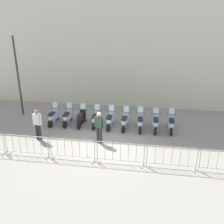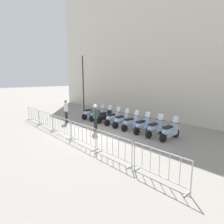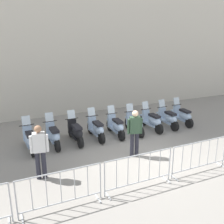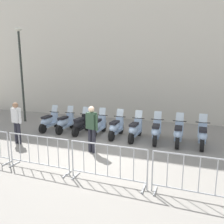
# 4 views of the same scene
# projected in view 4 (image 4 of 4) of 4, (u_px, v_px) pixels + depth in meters

# --- Properties ---
(ground_plane) EXTENTS (120.00, 120.00, 0.00)m
(ground_plane) POSITION_uv_depth(u_px,v_px,m) (97.00, 153.00, 7.61)
(ground_plane) COLOR gray
(building_facade) EXTENTS (28.01, 2.49, 13.13)m
(building_facade) POSITION_uv_depth(u_px,v_px,m) (143.00, 15.00, 13.16)
(building_facade) COLOR beige
(building_facade) RESTS_ON ground
(motorcycle_0) EXTENTS (0.56, 1.72, 1.24)m
(motorcycle_0) POSITION_uv_depth(u_px,v_px,m) (49.00, 122.00, 10.65)
(motorcycle_0) COLOR black
(motorcycle_0) RESTS_ON ground
(motorcycle_1) EXTENTS (0.56, 1.72, 1.24)m
(motorcycle_1) POSITION_uv_depth(u_px,v_px,m) (65.00, 123.00, 10.42)
(motorcycle_1) COLOR black
(motorcycle_1) RESTS_ON ground
(motorcycle_2) EXTENTS (0.56, 1.72, 1.24)m
(motorcycle_2) POSITION_uv_depth(u_px,v_px,m) (81.00, 124.00, 10.08)
(motorcycle_2) COLOR black
(motorcycle_2) RESTS_ON ground
(motorcycle_3) EXTENTS (0.56, 1.72, 1.24)m
(motorcycle_3) POSITION_uv_depth(u_px,v_px,m) (98.00, 126.00, 9.79)
(motorcycle_3) COLOR black
(motorcycle_3) RESTS_ON ground
(motorcycle_4) EXTENTS (0.56, 1.72, 1.24)m
(motorcycle_4) POSITION_uv_depth(u_px,v_px,m) (116.00, 128.00, 9.45)
(motorcycle_4) COLOR black
(motorcycle_4) RESTS_ON ground
(motorcycle_5) EXTENTS (0.56, 1.72, 1.24)m
(motorcycle_5) POSITION_uv_depth(u_px,v_px,m) (135.00, 130.00, 9.09)
(motorcycle_5) COLOR black
(motorcycle_5) RESTS_ON ground
(motorcycle_6) EXTENTS (0.56, 1.73, 1.24)m
(motorcycle_6) POSITION_uv_depth(u_px,v_px,m) (156.00, 132.00, 8.81)
(motorcycle_6) COLOR black
(motorcycle_6) RESTS_ON ground
(motorcycle_7) EXTENTS (0.56, 1.72, 1.24)m
(motorcycle_7) POSITION_uv_depth(u_px,v_px,m) (178.00, 134.00, 8.51)
(motorcycle_7) COLOR black
(motorcycle_7) RESTS_ON ground
(motorcycle_8) EXTENTS (0.56, 1.72, 1.24)m
(motorcycle_8) POSITION_uv_depth(u_px,v_px,m) (202.00, 136.00, 8.24)
(motorcycle_8) COLOR black
(motorcycle_8) RESTS_ON ground
(barrier_segment_2) EXTENTS (2.15, 0.45, 1.07)m
(barrier_segment_2) POSITION_uv_depth(u_px,v_px,m) (38.00, 153.00, 6.25)
(barrier_segment_2) COLOR #B2B5B7
(barrier_segment_2) RESTS_ON ground
(barrier_segment_3) EXTENTS (2.15, 0.45, 1.07)m
(barrier_segment_3) POSITION_uv_depth(u_px,v_px,m) (108.00, 164.00, 5.49)
(barrier_segment_3) COLOR #B2B5B7
(barrier_segment_3) RESTS_ON ground
(barrier_segment_4) EXTENTS (2.15, 0.45, 1.07)m
(barrier_segment_4) POSITION_uv_depth(u_px,v_px,m) (199.00, 179.00, 4.73)
(barrier_segment_4) COLOR #B2B5B7
(barrier_segment_4) RESTS_ON ground
(street_lamp) EXTENTS (0.36, 0.36, 5.47)m
(street_lamp) POSITION_uv_depth(u_px,v_px,m) (21.00, 66.00, 12.20)
(street_lamp) COLOR #2D332D
(street_lamp) RESTS_ON ground
(officer_near_row_end) EXTENTS (0.54, 0.28, 1.73)m
(officer_near_row_end) POSITION_uv_depth(u_px,v_px,m) (17.00, 120.00, 8.55)
(officer_near_row_end) COLOR #23232D
(officer_near_row_end) RESTS_ON ground
(officer_mid_plaza) EXTENTS (0.54, 0.30, 1.73)m
(officer_mid_plaza) POSITION_uv_depth(u_px,v_px,m) (92.00, 127.00, 7.57)
(officer_mid_plaza) COLOR #23232D
(officer_mid_plaza) RESTS_ON ground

